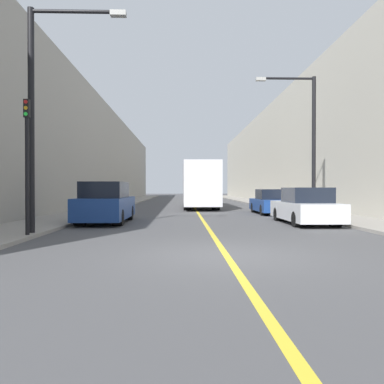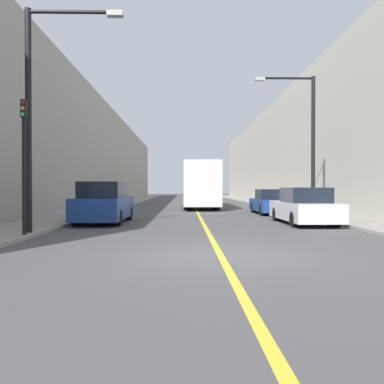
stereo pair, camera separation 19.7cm
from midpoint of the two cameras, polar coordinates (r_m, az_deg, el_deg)
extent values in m
plane|color=#474749|center=(8.64, 4.56, -9.56)|extent=(200.00, 200.00, 0.00)
cube|color=gray|center=(38.94, -10.30, -1.61)|extent=(2.68, 72.00, 0.12)
cube|color=gray|center=(39.26, 9.76, -1.59)|extent=(2.68, 72.00, 0.12)
cube|color=gray|center=(39.69, -15.10, 5.31)|extent=(4.00, 72.00, 9.65)
cube|color=#B7B2A3|center=(40.19, 14.47, 5.72)|extent=(4.00, 72.00, 10.30)
cube|color=gold|center=(38.50, -0.23, -1.70)|extent=(0.16, 72.00, 0.01)
cube|color=silver|center=(29.09, 0.94, 1.20)|extent=(2.50, 10.23, 3.07)
cube|color=black|center=(24.02, 1.48, 2.62)|extent=(2.13, 0.04, 1.38)
cylinder|color=black|center=(25.91, -0.90, -1.65)|extent=(0.55, 1.05, 1.05)
cylinder|color=black|center=(26.00, 3.40, -1.64)|extent=(0.55, 1.05, 1.05)
cylinder|color=black|center=(32.24, -1.04, -1.21)|extent=(0.55, 1.05, 1.05)
cylinder|color=black|center=(32.32, 2.42, -1.21)|extent=(0.55, 1.05, 1.05)
cube|color=navy|center=(17.04, -13.25, -2.35)|extent=(1.94, 4.86, 0.91)
cube|color=black|center=(16.78, -13.42, 0.33)|extent=(1.70, 2.67, 0.68)
cube|color=black|center=(14.70, -15.14, -2.19)|extent=(1.65, 0.04, 0.41)
cylinder|color=black|center=(15.78, -17.05, -3.76)|extent=(0.43, 0.68, 0.68)
cylinder|color=black|center=(15.44, -11.63, -3.84)|extent=(0.43, 0.68, 0.68)
cylinder|color=black|center=(18.69, -14.58, -3.08)|extent=(0.43, 0.68, 0.68)
cylinder|color=black|center=(18.41, -9.99, -3.13)|extent=(0.43, 0.68, 0.68)
cube|color=silver|center=(16.78, 16.49, -2.76)|extent=(1.87, 4.67, 0.74)
cube|color=black|center=(16.53, 16.75, -0.44)|extent=(1.64, 2.10, 0.63)
cube|color=black|center=(14.60, 19.30, -2.75)|extent=(1.59, 0.04, 0.33)
cylinder|color=black|center=(15.20, 15.57, -4.03)|extent=(0.41, 0.62, 0.62)
cylinder|color=black|center=(15.69, 20.67, -3.90)|extent=(0.41, 0.62, 0.62)
cylinder|color=black|center=(17.97, 12.85, -3.32)|extent=(0.41, 0.62, 0.62)
cylinder|color=black|center=(18.39, 17.25, -3.24)|extent=(0.41, 0.62, 0.62)
cube|color=navy|center=(22.73, 11.66, -1.94)|extent=(1.78, 4.31, 0.69)
cube|color=black|center=(22.51, 11.79, -0.34)|extent=(1.56, 1.94, 0.59)
cube|color=black|center=(20.67, 13.01, -1.86)|extent=(1.51, 0.04, 0.31)
cylinder|color=black|center=(21.29, 10.67, -2.71)|extent=(0.39, 0.62, 0.62)
cylinder|color=black|center=(21.63, 14.26, -2.67)|extent=(0.39, 0.62, 0.62)
cylinder|color=black|center=(23.90, 9.31, -2.35)|extent=(0.39, 0.62, 0.62)
cylinder|color=black|center=(24.20, 12.53, -2.32)|extent=(0.39, 0.62, 0.62)
cylinder|color=black|center=(13.09, -23.71, 9.94)|extent=(0.20, 0.20, 7.09)
cylinder|color=black|center=(13.66, -17.88, 24.70)|extent=(2.75, 0.12, 0.12)
cube|color=#999993|center=(13.35, -11.63, 25.07)|extent=(0.50, 0.24, 0.16)
cylinder|color=black|center=(20.24, 17.80, 6.64)|extent=(0.20, 0.20, 7.12)
cylinder|color=black|center=(20.50, 14.06, 16.44)|extent=(2.75, 0.12, 0.12)
cube|color=#999993|center=(20.18, 10.14, 16.56)|extent=(0.50, 0.24, 0.16)
cylinder|color=black|center=(12.35, -24.24, 2.19)|extent=(0.12, 0.12, 3.53)
cube|color=black|center=(12.58, -24.28, 11.53)|extent=(0.16, 0.16, 0.55)
cylinder|color=#B21919|center=(12.53, -24.44, 12.41)|extent=(0.11, 0.02, 0.11)
cylinder|color=gold|center=(12.50, -24.44, 11.60)|extent=(0.11, 0.02, 0.11)
cylinder|color=#26E53F|center=(12.46, -24.43, 10.78)|extent=(0.11, 0.02, 0.11)
camera|label=1|loc=(0.10, -90.22, 0.00)|focal=35.00mm
camera|label=2|loc=(0.10, 89.78, 0.00)|focal=35.00mm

